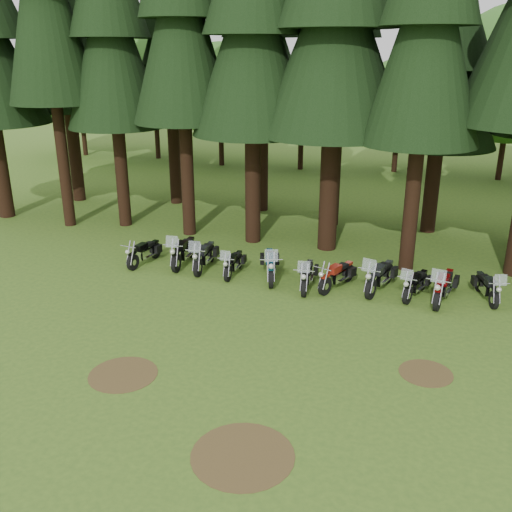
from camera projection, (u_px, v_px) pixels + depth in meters
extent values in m
plane|color=#3B5F1E|center=(256.00, 355.00, 15.75)|extent=(120.00, 120.00, 0.00)
cylinder|color=black|center=(62.00, 154.00, 26.16)|extent=(0.52, 0.52, 6.77)
cone|color=black|center=(44.00, 0.00, 23.93)|extent=(3.92, 3.92, 8.47)
cylinder|color=black|center=(121.00, 168.00, 26.40)|extent=(0.58, 0.58, 5.53)
cone|color=black|center=(111.00, 46.00, 24.57)|extent=(4.32, 4.32, 6.91)
cylinder|color=black|center=(187.00, 169.00, 25.03)|extent=(0.58, 0.58, 5.99)
cone|color=black|center=(181.00, 28.00, 23.05)|extent=(4.32, 4.32, 7.49)
cylinder|color=black|center=(253.00, 179.00, 24.12)|extent=(0.66, 0.66, 5.57)
cone|color=black|center=(253.00, 44.00, 22.28)|extent=(4.95, 4.95, 6.96)
cylinder|color=black|center=(329.00, 182.00, 23.18)|extent=(0.77, 0.77, 5.70)
cone|color=black|center=(336.00, 39.00, 21.30)|extent=(5.81, 5.81, 7.12)
cylinder|color=black|center=(412.00, 196.00, 20.93)|extent=(0.55, 0.55, 5.71)
cone|color=black|center=(428.00, 37.00, 19.05)|extent=(4.15, 4.15, 7.14)
cylinder|color=black|center=(74.00, 147.00, 30.83)|extent=(0.67, 0.67, 5.87)
cone|color=black|center=(62.00, 36.00, 28.89)|extent=(5.00, 5.00, 7.33)
cylinder|color=black|center=(174.00, 152.00, 30.29)|extent=(0.60, 0.60, 5.53)
cone|color=black|center=(169.00, 46.00, 28.46)|extent=(4.52, 4.52, 6.91)
cylinder|color=black|center=(262.00, 157.00, 28.92)|extent=(0.65, 0.65, 5.55)
cone|color=black|center=(262.00, 45.00, 27.09)|extent=(4.85, 4.85, 6.94)
cylinder|color=black|center=(335.00, 167.00, 26.46)|extent=(0.58, 0.58, 5.52)
cone|color=black|center=(340.00, 46.00, 24.64)|extent=(4.35, 4.35, 6.90)
cylinder|color=black|center=(433.00, 181.00, 25.60)|extent=(0.66, 0.66, 4.70)
cone|color=black|center=(444.00, 76.00, 24.04)|extent=(4.94, 4.94, 5.87)
cone|color=black|center=(452.00, 5.00, 23.09)|extent=(3.95, 3.95, 4.96)
cylinder|color=black|center=(84.00, 134.00, 44.46)|extent=(0.36, 0.36, 3.33)
sphere|color=#306623|center=(78.00, 74.00, 42.92)|extent=(7.78, 7.78, 7.78)
sphere|color=#306623|center=(87.00, 86.00, 42.01)|extent=(5.55, 5.55, 5.55)
cylinder|color=black|center=(157.00, 137.00, 43.13)|extent=(0.36, 0.36, 3.29)
sphere|color=#306623|center=(154.00, 76.00, 41.62)|extent=(7.69, 7.69, 7.69)
sphere|color=#306623|center=(165.00, 88.00, 40.72)|extent=(5.49, 5.49, 5.49)
cylinder|color=black|center=(221.00, 146.00, 40.68)|extent=(0.36, 0.36, 2.80)
sphere|color=#306623|center=(220.00, 91.00, 39.39)|extent=(6.53, 6.53, 6.53)
sphere|color=#306623|center=(232.00, 103.00, 38.63)|extent=(4.67, 4.67, 4.67)
cylinder|color=black|center=(301.00, 151.00, 39.35)|extent=(0.36, 0.36, 2.55)
sphere|color=#306623|center=(302.00, 100.00, 38.18)|extent=(5.95, 5.95, 5.95)
sphere|color=#306623|center=(314.00, 111.00, 37.48)|extent=(4.25, 4.25, 4.25)
cylinder|color=black|center=(395.00, 154.00, 38.60)|extent=(0.36, 0.36, 2.47)
sphere|color=#306623|center=(400.00, 103.00, 37.46)|extent=(5.76, 5.76, 5.76)
sphere|color=#306623|center=(414.00, 114.00, 36.79)|extent=(4.12, 4.12, 4.12)
cylinder|color=black|center=(502.00, 152.00, 36.02)|extent=(0.36, 0.36, 3.52)
cylinder|color=#4C3D1E|center=(123.00, 374.00, 14.83)|extent=(1.80, 1.80, 0.01)
cylinder|color=#4C3D1E|center=(426.00, 373.00, 14.89)|extent=(1.40, 1.40, 0.01)
cylinder|color=#4C3D1E|center=(243.00, 455.00, 11.89)|extent=(2.20, 2.20, 0.01)
cylinder|color=black|center=(133.00, 262.00, 21.68)|extent=(0.21, 0.65, 0.64)
cylinder|color=black|center=(155.00, 250.00, 22.95)|extent=(0.21, 0.65, 0.64)
cube|color=silver|center=(145.00, 254.00, 22.32)|extent=(0.35, 0.70, 0.33)
cube|color=black|center=(141.00, 247.00, 22.02)|extent=(0.35, 0.56, 0.23)
cube|color=black|center=(148.00, 245.00, 22.41)|extent=(0.35, 0.56, 0.12)
cylinder|color=black|center=(176.00, 263.00, 21.47)|extent=(0.21, 0.73, 0.72)
cylinder|color=black|center=(191.00, 249.00, 23.01)|extent=(0.21, 0.73, 0.72)
cube|color=silver|center=(184.00, 253.00, 22.25)|extent=(0.37, 0.78, 0.37)
cube|color=black|center=(181.00, 245.00, 21.89)|extent=(0.38, 0.62, 0.26)
cube|color=black|center=(186.00, 242.00, 22.36)|extent=(0.38, 0.62, 0.13)
cube|color=silver|center=(172.00, 242.00, 20.83)|extent=(0.47, 0.18, 0.43)
cylinder|color=black|center=(198.00, 268.00, 21.05)|extent=(0.21, 0.70, 0.69)
cylinder|color=black|center=(211.00, 253.00, 22.54)|extent=(0.21, 0.70, 0.69)
cube|color=silver|center=(205.00, 257.00, 21.81)|extent=(0.36, 0.76, 0.36)
cube|color=#232329|center=(203.00, 250.00, 21.46)|extent=(0.37, 0.60, 0.25)
cube|color=black|center=(206.00, 247.00, 21.92)|extent=(0.37, 0.60, 0.13)
cube|color=silver|center=(194.00, 247.00, 20.44)|extent=(0.45, 0.17, 0.41)
cylinder|color=black|center=(228.00, 274.00, 20.64)|extent=(0.15, 0.59, 0.59)
cylinder|color=black|center=(239.00, 261.00, 21.89)|extent=(0.15, 0.59, 0.59)
cube|color=silver|center=(234.00, 265.00, 21.28)|extent=(0.28, 0.64, 0.30)
cube|color=black|center=(232.00, 258.00, 20.98)|extent=(0.29, 0.50, 0.21)
cube|color=black|center=(235.00, 256.00, 21.36)|extent=(0.29, 0.50, 0.11)
cube|color=silver|center=(225.00, 256.00, 20.12)|extent=(0.38, 0.13, 0.35)
cylinder|color=black|center=(271.00, 278.00, 20.07)|extent=(0.37, 0.73, 0.72)
cylinder|color=black|center=(269.00, 261.00, 21.66)|extent=(0.37, 0.73, 0.72)
cube|color=silver|center=(270.00, 266.00, 20.88)|extent=(0.53, 0.82, 0.37)
cube|color=navy|center=(270.00, 259.00, 20.51)|extent=(0.50, 0.67, 0.26)
cube|color=black|center=(270.00, 255.00, 20.99)|extent=(0.50, 0.67, 0.13)
cube|color=silver|center=(271.00, 256.00, 19.43)|extent=(0.48, 0.27, 0.43)
cylinder|color=black|center=(304.00, 288.00, 19.36)|extent=(0.21, 0.66, 0.65)
cylinder|color=black|center=(309.00, 272.00, 20.76)|extent=(0.21, 0.66, 0.65)
cube|color=silver|center=(307.00, 277.00, 20.07)|extent=(0.35, 0.71, 0.33)
cube|color=black|center=(307.00, 269.00, 19.74)|extent=(0.35, 0.57, 0.24)
cube|color=black|center=(308.00, 266.00, 20.17)|extent=(0.35, 0.57, 0.12)
cube|color=silver|center=(304.00, 267.00, 18.78)|extent=(0.42, 0.17, 0.39)
cylinder|color=black|center=(325.00, 286.00, 19.49)|extent=(0.37, 0.66, 0.66)
cylinder|color=black|center=(348.00, 273.00, 20.61)|extent=(0.37, 0.66, 0.66)
cube|color=silver|center=(338.00, 277.00, 20.05)|extent=(0.51, 0.75, 0.34)
cube|color=#B12918|center=(335.00, 269.00, 19.76)|extent=(0.47, 0.62, 0.24)
cube|color=black|center=(341.00, 266.00, 20.11)|extent=(0.47, 0.62, 0.12)
cylinder|color=black|center=(371.00, 289.00, 19.17)|extent=(0.32, 0.73, 0.71)
cylinder|color=black|center=(388.00, 273.00, 20.51)|extent=(0.32, 0.73, 0.71)
cube|color=silver|center=(380.00, 278.00, 19.85)|extent=(0.48, 0.81, 0.37)
cube|color=black|center=(379.00, 270.00, 19.52)|extent=(0.46, 0.66, 0.26)
cube|color=black|center=(384.00, 266.00, 19.93)|extent=(0.46, 0.66, 0.13)
cube|color=silver|center=(369.00, 265.00, 18.58)|extent=(0.47, 0.24, 0.43)
cylinder|color=black|center=(408.00, 295.00, 18.81)|extent=(0.30, 0.63, 0.62)
cylinder|color=black|center=(423.00, 281.00, 19.93)|extent=(0.30, 0.63, 0.62)
cube|color=silver|center=(416.00, 285.00, 19.38)|extent=(0.44, 0.70, 0.32)
cube|color=black|center=(415.00, 278.00, 19.10)|extent=(0.42, 0.57, 0.22)
cube|color=black|center=(419.00, 275.00, 19.44)|extent=(0.42, 0.57, 0.11)
cube|color=silver|center=(407.00, 275.00, 18.31)|extent=(0.41, 0.23, 0.37)
cylinder|color=black|center=(438.00, 300.00, 18.32)|extent=(0.28, 0.73, 0.71)
cylinder|color=black|center=(448.00, 283.00, 19.70)|extent=(0.28, 0.73, 0.71)
cube|color=silver|center=(444.00, 288.00, 19.02)|extent=(0.44, 0.80, 0.37)
cube|color=#73050A|center=(443.00, 280.00, 18.68)|extent=(0.43, 0.64, 0.26)
cube|color=black|center=(446.00, 276.00, 19.10)|extent=(0.43, 0.64, 0.13)
cube|color=silver|center=(439.00, 276.00, 17.72)|extent=(0.47, 0.22, 0.43)
cylinder|color=black|center=(494.00, 300.00, 18.48)|extent=(0.29, 0.62, 0.61)
cylinder|color=black|center=(479.00, 283.00, 19.82)|extent=(0.29, 0.62, 0.61)
cube|color=silver|center=(486.00, 288.00, 19.16)|extent=(0.43, 0.69, 0.31)
cube|color=black|center=(490.00, 282.00, 18.85)|extent=(0.40, 0.56, 0.22)
cube|color=black|center=(485.00, 278.00, 19.26)|extent=(0.40, 0.56, 0.11)
cube|color=silver|center=(501.00, 280.00, 17.94)|extent=(0.40, 0.22, 0.36)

